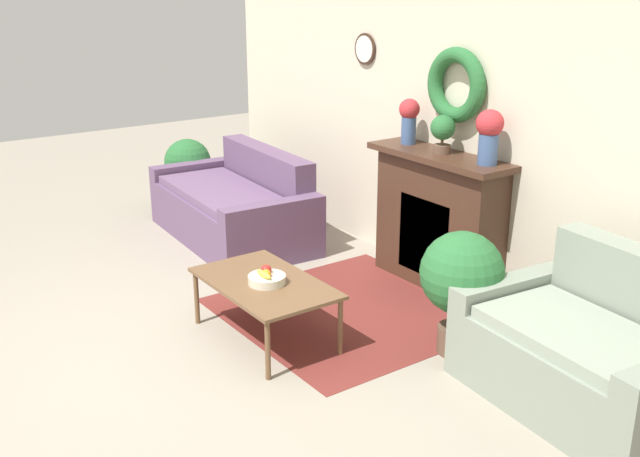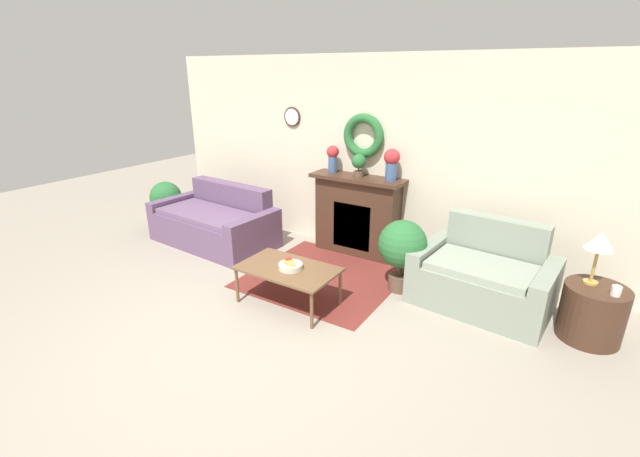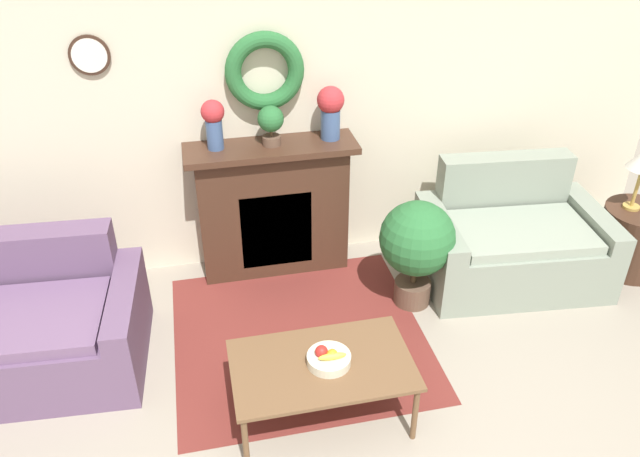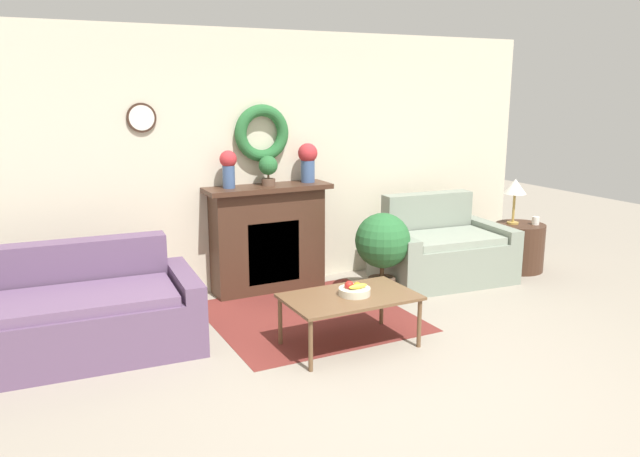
{
  "view_description": "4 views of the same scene",
  "coord_description": "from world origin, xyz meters",
  "px_view_note": "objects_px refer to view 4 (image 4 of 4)",
  "views": [
    {
      "loc": [
        4.17,
        -1.56,
        2.49
      ],
      "look_at": [
        -0.08,
        1.46,
        0.71
      ],
      "focal_mm": 42.0,
      "sensor_mm": 36.0,
      "label": 1
    },
    {
      "loc": [
        2.57,
        -2.5,
        2.49
      ],
      "look_at": [
        0.02,
        1.56,
        0.71
      ],
      "focal_mm": 24.0,
      "sensor_mm": 36.0,
      "label": 2
    },
    {
      "loc": [
        -0.6,
        -1.74,
        3.08
      ],
      "look_at": [
        0.15,
        1.67,
        0.92
      ],
      "focal_mm": 35.0,
      "sensor_mm": 36.0,
      "label": 3
    },
    {
      "loc": [
        -2.45,
        -3.32,
        2.12
      ],
      "look_at": [
        0.03,
        1.54,
        0.88
      ],
      "focal_mm": 35.0,
      "sensor_mm": 36.0,
      "label": 4
    }
  ],
  "objects_px": {
    "side_table_by_loveseat": "(519,247)",
    "mug": "(536,221)",
    "couch_left": "(79,316)",
    "fireplace": "(268,238)",
    "table_lamp": "(515,188)",
    "vase_on_mantel_left": "(228,166)",
    "potted_plant_floor_by_loveseat": "(383,244)",
    "loveseat_right": "(441,251)",
    "vase_on_mantel_right": "(308,160)",
    "potted_plant_on_mantel": "(268,168)",
    "coffee_table": "(350,300)",
    "fruit_bowl": "(354,290)"
  },
  "relations": [
    {
      "from": "side_table_by_loveseat",
      "to": "mug",
      "type": "distance_m",
      "value": 0.36
    },
    {
      "from": "couch_left",
      "to": "fireplace",
      "type": "bearing_deg",
      "value": 25.54
    },
    {
      "from": "fireplace",
      "to": "table_lamp",
      "type": "bearing_deg",
      "value": -12.03
    },
    {
      "from": "fireplace",
      "to": "vase_on_mantel_left",
      "type": "xyz_separation_m",
      "value": [
        -0.41,
        0.01,
        0.78
      ]
    },
    {
      "from": "side_table_by_loveseat",
      "to": "vase_on_mantel_left",
      "type": "height_order",
      "value": "vase_on_mantel_left"
    },
    {
      "from": "potted_plant_floor_by_loveseat",
      "to": "table_lamp",
      "type": "bearing_deg",
      "value": 3.41
    },
    {
      "from": "vase_on_mantel_left",
      "to": "potted_plant_floor_by_loveseat",
      "type": "relative_size",
      "value": 0.43
    },
    {
      "from": "loveseat_right",
      "to": "side_table_by_loveseat",
      "type": "xyz_separation_m",
      "value": [
        1.05,
        -0.13,
        -0.05
      ]
    },
    {
      "from": "loveseat_right",
      "to": "table_lamp",
      "type": "relative_size",
      "value": 2.84
    },
    {
      "from": "vase_on_mantel_right",
      "to": "potted_plant_floor_by_loveseat",
      "type": "height_order",
      "value": "vase_on_mantel_right"
    },
    {
      "from": "potted_plant_on_mantel",
      "to": "coffee_table",
      "type": "bearing_deg",
      "value": -89.42
    },
    {
      "from": "vase_on_mantel_left",
      "to": "potted_plant_floor_by_loveseat",
      "type": "height_order",
      "value": "vase_on_mantel_left"
    },
    {
      "from": "coffee_table",
      "to": "couch_left",
      "type": "bearing_deg",
      "value": 156.04
    },
    {
      "from": "mug",
      "to": "side_table_by_loveseat",
      "type": "bearing_deg",
      "value": 142.13
    },
    {
      "from": "fireplace",
      "to": "fruit_bowl",
      "type": "height_order",
      "value": "fireplace"
    },
    {
      "from": "fruit_bowl",
      "to": "table_lamp",
      "type": "xyz_separation_m",
      "value": [
        2.78,
        1.09,
        0.5
      ]
    },
    {
      "from": "loveseat_right",
      "to": "potted_plant_floor_by_loveseat",
      "type": "height_order",
      "value": "loveseat_right"
    },
    {
      "from": "fruit_bowl",
      "to": "table_lamp",
      "type": "height_order",
      "value": "table_lamp"
    },
    {
      "from": "fireplace",
      "to": "potted_plant_floor_by_loveseat",
      "type": "relative_size",
      "value": 1.52
    },
    {
      "from": "potted_plant_floor_by_loveseat",
      "to": "side_table_by_loveseat",
      "type": "bearing_deg",
      "value": 1.61
    },
    {
      "from": "fireplace",
      "to": "vase_on_mantel_left",
      "type": "bearing_deg",
      "value": 179.24
    },
    {
      "from": "fireplace",
      "to": "couch_left",
      "type": "bearing_deg",
      "value": -158.24
    },
    {
      "from": "mug",
      "to": "vase_on_mantel_right",
      "type": "height_order",
      "value": "vase_on_mantel_right"
    },
    {
      "from": "loveseat_right",
      "to": "side_table_by_loveseat",
      "type": "bearing_deg",
      "value": -1.44
    },
    {
      "from": "couch_left",
      "to": "table_lamp",
      "type": "relative_size",
      "value": 3.65
    },
    {
      "from": "vase_on_mantel_right",
      "to": "fruit_bowl",
      "type": "bearing_deg",
      "value": -103.36
    },
    {
      "from": "vase_on_mantel_left",
      "to": "table_lamp",
      "type": "bearing_deg",
      "value": -10.64
    },
    {
      "from": "couch_left",
      "to": "loveseat_right",
      "type": "height_order",
      "value": "loveseat_right"
    },
    {
      "from": "fireplace",
      "to": "loveseat_right",
      "type": "bearing_deg",
      "value": -16.04
    },
    {
      "from": "potted_plant_floor_by_loveseat",
      "to": "loveseat_right",
      "type": "bearing_deg",
      "value": 11.43
    },
    {
      "from": "table_lamp",
      "to": "coffee_table",
      "type": "bearing_deg",
      "value": -158.96
    },
    {
      "from": "loveseat_right",
      "to": "table_lamp",
      "type": "distance_m",
      "value": 1.18
    },
    {
      "from": "side_table_by_loveseat",
      "to": "loveseat_right",
      "type": "bearing_deg",
      "value": 173.12
    },
    {
      "from": "side_table_by_loveseat",
      "to": "table_lamp",
      "type": "bearing_deg",
      "value": 141.34
    },
    {
      "from": "fireplace",
      "to": "table_lamp",
      "type": "xyz_separation_m",
      "value": [
        2.85,
        -0.61,
        0.41
      ]
    },
    {
      "from": "fireplace",
      "to": "mug",
      "type": "distance_m",
      "value": 3.14
    },
    {
      "from": "mug",
      "to": "couch_left",
      "type": "bearing_deg",
      "value": -179.65
    },
    {
      "from": "couch_left",
      "to": "vase_on_mantel_right",
      "type": "height_order",
      "value": "vase_on_mantel_right"
    },
    {
      "from": "loveseat_right",
      "to": "coffee_table",
      "type": "relative_size",
      "value": 1.39
    },
    {
      "from": "couch_left",
      "to": "table_lamp",
      "type": "distance_m",
      "value": 4.89
    },
    {
      "from": "fireplace",
      "to": "vase_on_mantel_left",
      "type": "distance_m",
      "value": 0.88
    },
    {
      "from": "fruit_bowl",
      "to": "vase_on_mantel_right",
      "type": "height_order",
      "value": "vase_on_mantel_right"
    },
    {
      "from": "vase_on_mantel_left",
      "to": "vase_on_mantel_right",
      "type": "height_order",
      "value": "vase_on_mantel_right"
    },
    {
      "from": "mug",
      "to": "table_lamp",
      "type": "bearing_deg",
      "value": 141.84
    },
    {
      "from": "mug",
      "to": "potted_plant_on_mantel",
      "type": "height_order",
      "value": "potted_plant_on_mantel"
    },
    {
      "from": "table_lamp",
      "to": "vase_on_mantel_left",
      "type": "xyz_separation_m",
      "value": [
        -3.26,
        0.61,
        0.37
      ]
    },
    {
      "from": "couch_left",
      "to": "table_lamp",
      "type": "bearing_deg",
      "value": 6.0
    },
    {
      "from": "mug",
      "to": "potted_plant_on_mantel",
      "type": "bearing_deg",
      "value": 166.14
    },
    {
      "from": "fireplace",
      "to": "couch_left",
      "type": "xyz_separation_m",
      "value": [
        -1.99,
        -0.8,
        -0.26
      ]
    },
    {
      "from": "couch_left",
      "to": "potted_plant_on_mantel",
      "type": "xyz_separation_m",
      "value": [
        2.0,
        0.78,
        1.0
      ]
    }
  ]
}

